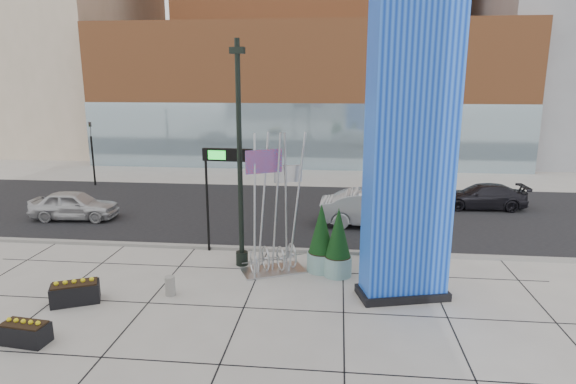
# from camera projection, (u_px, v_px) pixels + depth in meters

# --- Properties ---
(ground) EXTENTS (160.00, 160.00, 0.00)m
(ground) POSITION_uv_depth(u_px,v_px,m) (219.00, 292.00, 15.60)
(ground) COLOR #9E9991
(ground) RESTS_ON ground
(street_asphalt) EXTENTS (80.00, 12.00, 0.02)m
(street_asphalt) POSITION_uv_depth(u_px,v_px,m) (266.00, 210.00, 25.28)
(street_asphalt) COLOR black
(street_asphalt) RESTS_ON ground
(curb_edge) EXTENTS (80.00, 0.30, 0.12)m
(curb_edge) POSITION_uv_depth(u_px,v_px,m) (243.00, 248.00, 19.46)
(curb_edge) COLOR gray
(curb_edge) RESTS_ON ground
(tower_podium) EXTENTS (34.00, 10.00, 11.00)m
(tower_podium) POSITION_uv_depth(u_px,v_px,m) (307.00, 94.00, 40.38)
(tower_podium) COLOR #A2592F
(tower_podium) RESTS_ON ground
(tower_glass_front) EXTENTS (34.00, 0.60, 5.00)m
(tower_glass_front) POSITION_uv_depth(u_px,v_px,m) (303.00, 137.00, 36.42)
(tower_glass_front) COLOR #8CA5B2
(tower_glass_front) RESTS_ON ground
(blue_pylon) EXTENTS (2.98, 1.89, 9.21)m
(blue_pylon) POSITION_uv_depth(u_px,v_px,m) (410.00, 158.00, 14.28)
(blue_pylon) COLOR #0C36C1
(blue_pylon) RESTS_ON ground
(lamp_post) EXTENTS (0.54, 0.44, 8.08)m
(lamp_post) POSITION_uv_depth(u_px,v_px,m) (240.00, 178.00, 17.15)
(lamp_post) COLOR black
(lamp_post) RESTS_ON ground
(public_art_sculpture) EXTENTS (2.47, 1.93, 5.02)m
(public_art_sculpture) POSITION_uv_depth(u_px,v_px,m) (273.00, 236.00, 17.00)
(public_art_sculpture) COLOR #BABDC0
(public_art_sculpture) RESTS_ON ground
(concrete_bollard) EXTENTS (0.33, 0.33, 0.63)m
(concrete_bollard) POSITION_uv_depth(u_px,v_px,m) (170.00, 286.00, 15.31)
(concrete_bollard) COLOR gray
(concrete_bollard) RESTS_ON ground
(overhead_street_sign) EXTENTS (1.96, 0.29, 4.16)m
(overhead_street_sign) POSITION_uv_depth(u_px,v_px,m) (224.00, 163.00, 18.53)
(overhead_street_sign) COLOR black
(overhead_street_sign) RESTS_ON ground
(round_planter_east) EXTENTS (1.00, 1.00, 2.49)m
(round_planter_east) POSITION_uv_depth(u_px,v_px,m) (379.00, 229.00, 18.27)
(round_planter_east) COLOR #83B1AB
(round_planter_east) RESTS_ON ground
(round_planter_mid) EXTENTS (1.00, 1.00, 2.50)m
(round_planter_mid) POSITION_uv_depth(u_px,v_px,m) (321.00, 239.00, 17.08)
(round_planter_mid) COLOR #83B1AB
(round_planter_mid) RESTS_ON ground
(round_planter_west) EXTENTS (0.99, 0.99, 2.47)m
(round_planter_west) POSITION_uv_depth(u_px,v_px,m) (338.00, 244.00, 16.68)
(round_planter_west) COLOR #83B1AB
(round_planter_west) RESTS_ON ground
(box_planter_north) EXTENTS (1.57, 1.23, 0.77)m
(box_planter_north) POSITION_uv_depth(u_px,v_px,m) (75.00, 292.00, 14.79)
(box_planter_north) COLOR black
(box_planter_north) RESTS_ON ground
(box_planter_south) EXTENTS (1.29, 0.75, 0.67)m
(box_planter_south) POSITION_uv_depth(u_px,v_px,m) (25.00, 332.00, 12.53)
(box_planter_south) COLOR black
(box_planter_south) RESTS_ON ground
(car_white_west) EXTENTS (4.25, 1.92, 1.42)m
(car_white_west) POSITION_uv_depth(u_px,v_px,m) (74.00, 205.00, 23.56)
(car_white_west) COLOR silver
(car_white_west) RESTS_ON ground
(car_silver_mid) EXTENTS (5.09, 1.90, 1.66)m
(car_silver_mid) POSITION_uv_depth(u_px,v_px,m) (374.00, 209.00, 22.43)
(car_silver_mid) COLOR #B6B9BE
(car_silver_mid) RESTS_ON ground
(car_dark_east) EXTENTS (4.55, 1.94, 1.31)m
(car_dark_east) POSITION_uv_depth(u_px,v_px,m) (482.00, 197.00, 25.55)
(car_dark_east) COLOR black
(car_dark_east) RESTS_ON ground
(traffic_signal) EXTENTS (0.15, 0.18, 4.10)m
(traffic_signal) POSITION_uv_depth(u_px,v_px,m) (92.00, 150.00, 30.83)
(traffic_signal) COLOR black
(traffic_signal) RESTS_ON ground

